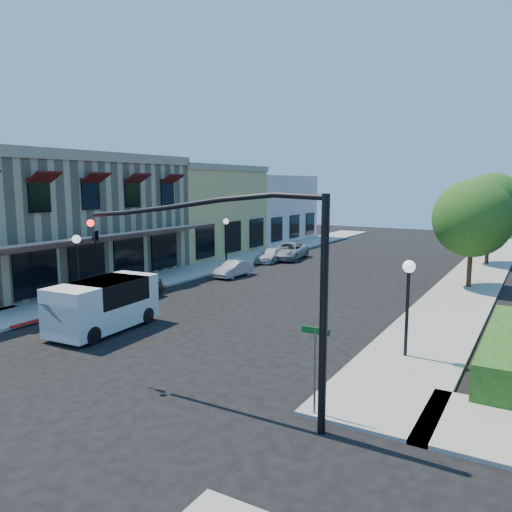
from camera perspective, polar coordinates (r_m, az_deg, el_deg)
The scene contains 21 objects.
ground at distance 16.93m, azimuth -21.49°, elevation -13.90°, with size 120.00×120.00×0.00m, color black.
sidewalk_left at distance 42.72m, azimuth 0.02°, elevation 0.03°, with size 3.50×50.00×0.12m, color gray.
sidewalk_right at distance 37.24m, azimuth 24.00°, elevation -1.93°, with size 3.50×50.00×0.12m, color gray.
curb_red_strip at distance 26.90m, azimuth -17.28°, elevation -5.45°, with size 0.25×10.00×0.06m, color maroon.
corner_brick_building at distance 34.77m, azimuth -23.50°, elevation 3.98°, with size 11.77×18.20×8.10m.
yellow_stucco_building at distance 45.31m, azimuth -8.05°, elevation 5.18°, with size 10.00×12.00×7.60m, color #D9B861.
pink_stucco_building at distance 55.24m, azimuth -0.29°, elevation 5.51°, with size 10.00×12.00×7.00m, color beige.
hedge at distance 19.57m, azimuth 26.68°, elevation -11.17°, with size 1.40×8.00×1.10m, color #1F4915.
street_tree_a at distance 31.81m, azimuth 23.51°, elevation 3.97°, with size 4.56×4.56×6.48m.
street_tree_b at distance 41.73m, azimuth 25.21°, elevation 5.23°, with size 4.94×4.94×7.02m.
signal_mast_arm at distance 13.06m, azimuth -0.90°, elevation -1.16°, with size 8.01×0.39×6.00m.
street_name_sign at distance 13.54m, azimuth 6.79°, elevation -11.32°, with size 0.80×0.06×2.50m.
lamppost_left_near at distance 27.59m, azimuth -19.77°, elevation 0.56°, with size 0.44×0.44×3.57m.
lamppost_left_far at distance 38.05m, azimuth -3.45°, elevation 3.05°, with size 0.44×0.44×3.57m.
lamppost_right_near at distance 18.32m, azimuth 17.01°, elevation -3.06°, with size 0.44×0.44×3.57m.
lamppost_right_far at distance 33.95m, azimuth 23.28°, elevation 1.74°, with size 0.44×0.44×3.57m.
white_van at distance 22.16m, azimuth -17.15°, elevation -5.07°, with size 2.41×4.98×2.15m.
parked_car_a at distance 27.29m, azimuth -13.98°, elevation -3.72°, with size 1.54×3.84×1.31m, color black.
parked_car_b at distance 33.48m, azimuth -2.56°, elevation -1.47°, with size 1.13×3.25×1.07m, color #AAABAF.
parked_car_c at distance 39.69m, azimuth 1.75°, elevation 0.08°, with size 1.50×3.69×1.07m, color #BDBDBB.
parked_car_d at distance 41.19m, azimuth 3.72°, elevation 0.58°, with size 2.27×4.92×1.37m, color #A6A8AB.
Camera 1 is at (12.52, -9.53, 6.25)m, focal length 35.00 mm.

